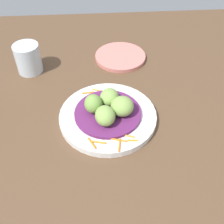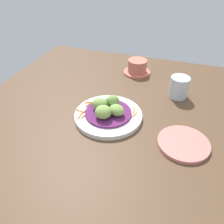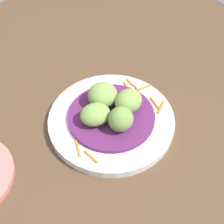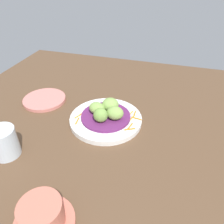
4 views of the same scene
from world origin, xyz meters
TOP-DOWN VIEW (x-y plane):
  - table_surface at (0.00, 0.00)cm, footprint 110.00×110.00cm
  - main_plate at (-0.78, 3.17)cm, footprint 23.62×23.62cm
  - cabbage_bed at (-0.78, 3.17)cm, footprint 16.18×16.18cm
  - carrot_garnish at (-0.44, 7.38)cm, footprint 12.44×21.18cm
  - guac_scoop_left at (-0.22, 6.52)cm, footprint 5.31×5.95cm
  - guac_scoop_center at (-4.13, 3.73)cm, footprint 5.94×6.06cm
  - guac_scoop_right at (-1.34, -0.18)cm, footprint 6.08×6.64cm
  - guac_scoop_back at (2.57, 2.61)cm, footprint 4.39×4.65cm
  - side_plate_small at (-6.27, -22.91)cm, footprint 15.71×15.71cm
  - terracotta_bowl at (35.45, 1.60)cm, footprint 12.56×12.56cm
  - water_glass at (20.87, -18.46)cm, footprint 7.30×7.30cm

SIDE VIEW (x-z plane):
  - table_surface at x=0.00cm, z-range 0.00..2.00cm
  - side_plate_small at x=-6.27cm, z-range 2.00..3.17cm
  - main_plate at x=-0.78cm, z-range 2.00..3.67cm
  - carrot_garnish at x=-0.44cm, z-range 3.67..4.07cm
  - cabbage_bed at x=-0.78cm, z-range 3.67..4.45cm
  - terracotta_bowl at x=35.45cm, z-range 1.66..8.13cm
  - water_glass at x=20.87cm, z-range 2.00..10.43cm
  - guac_scoop_right at x=-1.34cm, z-range 4.45..8.17cm
  - guac_scoop_left at x=-0.22cm, z-range 4.45..8.69cm
  - guac_scoop_center at x=-4.13cm, z-range 4.45..8.81cm
  - guac_scoop_back at x=2.57cm, z-range 4.45..9.11cm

